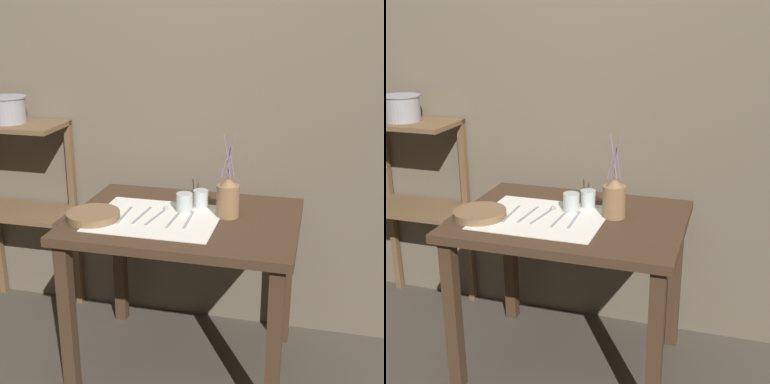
% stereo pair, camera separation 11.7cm
% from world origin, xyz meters
% --- Properties ---
extents(ground_plane, '(12.00, 12.00, 0.00)m').
position_xyz_m(ground_plane, '(0.00, 0.00, 0.00)').
color(ground_plane, '#473F35').
extents(stone_wall_back, '(7.00, 0.06, 2.40)m').
position_xyz_m(stone_wall_back, '(0.00, 0.49, 1.20)').
color(stone_wall_back, '#6B5E4C').
rests_on(stone_wall_back, ground_plane).
extents(wooden_table, '(1.02, 0.75, 0.78)m').
position_xyz_m(wooden_table, '(0.00, 0.00, 0.66)').
color(wooden_table, '#422D1E').
rests_on(wooden_table, ground_plane).
extents(wooden_shelf_unit, '(0.55, 0.31, 1.10)m').
position_xyz_m(wooden_shelf_unit, '(-1.01, 0.32, 0.77)').
color(wooden_shelf_unit, brown).
rests_on(wooden_shelf_unit, ground_plane).
extents(linen_cloth, '(0.56, 0.45, 0.00)m').
position_xyz_m(linen_cloth, '(-0.12, -0.05, 0.78)').
color(linen_cloth, white).
rests_on(linen_cloth, wooden_table).
extents(pitcher_with_flowers, '(0.10, 0.10, 0.40)m').
position_xyz_m(pitcher_with_flowers, '(0.19, 0.05, 0.86)').
color(pitcher_with_flowers, olive).
rests_on(pitcher_with_flowers, wooden_table).
extents(wooden_bowl, '(0.24, 0.24, 0.04)m').
position_xyz_m(wooden_bowl, '(-0.39, -0.13, 0.80)').
color(wooden_bowl, brown).
rests_on(wooden_bowl, wooden_table).
extents(glass_tumbler_near, '(0.08, 0.08, 0.09)m').
position_xyz_m(glass_tumbler_near, '(-0.02, 0.06, 0.82)').
color(glass_tumbler_near, '#B7C1BC').
rests_on(glass_tumbler_near, wooden_table).
extents(glass_tumbler_far, '(0.07, 0.07, 0.08)m').
position_xyz_m(glass_tumbler_far, '(0.04, 0.14, 0.82)').
color(glass_tumbler_far, '#B7C1BC').
rests_on(glass_tumbler_far, wooden_table).
extents(fork_inner, '(0.02, 0.21, 0.00)m').
position_xyz_m(fork_inner, '(-0.27, -0.06, 0.78)').
color(fork_inner, '#939399').
rests_on(fork_inner, wooden_table).
extents(knife_center, '(0.03, 0.21, 0.00)m').
position_xyz_m(knife_center, '(-0.19, -0.04, 0.78)').
color(knife_center, '#939399').
rests_on(knife_center, wooden_table).
extents(spoon_outer, '(0.05, 0.22, 0.02)m').
position_xyz_m(spoon_outer, '(-0.11, 0.02, 0.79)').
color(spoon_outer, '#939399').
rests_on(spoon_outer, wooden_table).
extents(spoon_inner, '(0.02, 0.22, 0.02)m').
position_xyz_m(spoon_inner, '(-0.03, 0.01, 0.79)').
color(spoon_inner, '#939399').
rests_on(spoon_inner, wooden_table).
extents(fork_outer, '(0.02, 0.21, 0.00)m').
position_xyz_m(fork_outer, '(0.03, -0.04, 0.78)').
color(fork_outer, '#939399').
rests_on(fork_outer, wooden_table).
extents(metal_pot_large, '(0.20, 0.20, 0.14)m').
position_xyz_m(metal_pot_large, '(-1.02, 0.28, 1.18)').
color(metal_pot_large, '#939399').
rests_on(metal_pot_large, wooden_shelf_unit).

